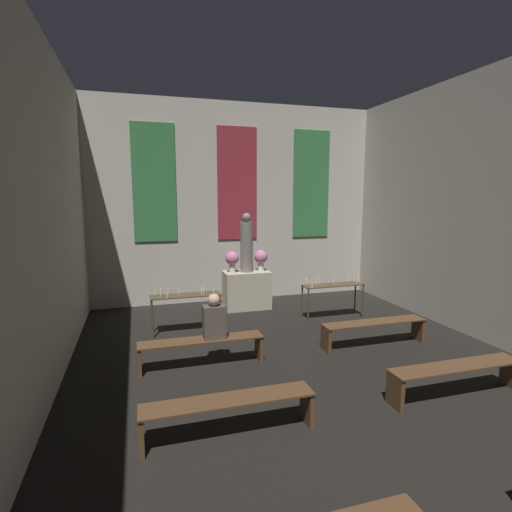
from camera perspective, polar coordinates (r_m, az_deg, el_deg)
wall_back at (r=10.57m, az=-2.78°, el=7.65°), size 7.69×0.16×5.13m
wall_left at (r=4.54m, az=-32.70°, el=4.66°), size 0.12×11.92×5.13m
altar at (r=9.90m, az=-1.33°, el=-4.85°), size 1.12×0.64×0.92m
statue at (r=9.70m, az=-1.35°, el=1.64°), size 0.31×0.31×1.43m
flower_vase_left at (r=9.66m, az=-3.43°, el=-0.46°), size 0.33×0.33×0.52m
flower_vase_right at (r=9.85m, az=0.69°, el=-0.27°), size 0.33×0.33×0.52m
candle_rack_left at (r=8.25m, az=-9.99°, el=-6.18°), size 1.41×0.40×0.99m
candle_rack_right at (r=9.21m, az=10.93°, el=-4.65°), size 1.41×0.40×0.99m
pew_third_left at (r=4.93m, az=-3.89°, el=-20.95°), size 2.02×0.36×0.46m
pew_third_right at (r=6.38m, az=26.72°, el=-14.77°), size 2.02×0.36×0.46m
pew_back_left at (r=6.73m, az=-7.78°, el=-12.67°), size 2.02×0.36×0.46m
pew_back_right at (r=7.85m, az=16.51°, el=-9.81°), size 2.02×0.36×0.46m
person_seated at (r=6.61m, az=-5.99°, el=-8.89°), size 0.36×0.24×0.74m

